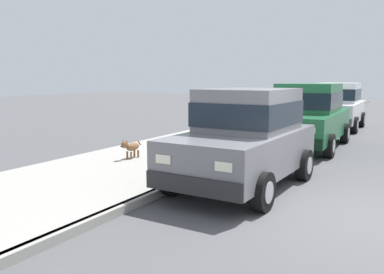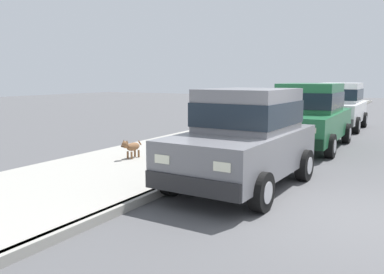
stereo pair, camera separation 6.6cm
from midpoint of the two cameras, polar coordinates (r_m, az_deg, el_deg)
The scene contains 7 objects.
ground_plane at distance 6.75m, azimuth 21.81°, elevation -10.28°, with size 80.00×80.00×0.00m, color #4C4C4F.
curb at distance 7.77m, azimuth -2.38°, elevation -6.70°, with size 0.16×64.00×0.14m, color gray.
sidewalk at distance 8.82m, azimuth -12.41°, elevation -5.06°, with size 3.60×64.00×0.14m, color #99968E.
car_grey_hatchback at distance 7.79m, azimuth 7.27°, elevation 0.09°, with size 2.05×3.86×1.88m.
car_green_sedan at distance 12.66m, azimuth 15.90°, elevation 3.03°, with size 2.09×4.63×1.92m.
car_white_hatchback at distance 17.73m, azimuth 19.70°, elevation 4.27°, with size 1.98×3.82×1.88m.
dog_brown at distance 9.92m, azimuth -8.81°, elevation -1.37°, with size 0.21×0.75×0.49m.
Camera 1 is at (0.73, -6.39, 2.09)m, focal length 37.81 mm.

